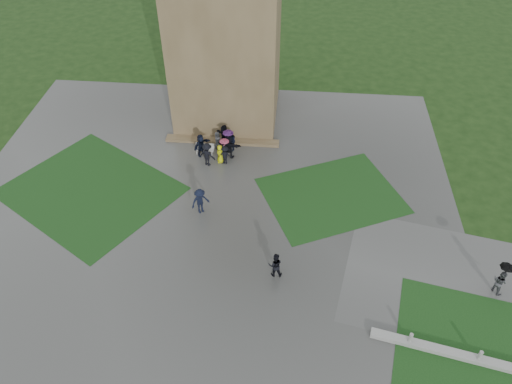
# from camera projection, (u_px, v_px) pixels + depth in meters

# --- Properties ---
(ground) EXTENTS (120.00, 120.00, 0.00)m
(ground) POSITION_uv_depth(u_px,v_px,m) (199.00, 240.00, 31.77)
(ground) COLOR black
(plaza) EXTENTS (34.00, 34.00, 0.02)m
(plaza) POSITION_uv_depth(u_px,v_px,m) (205.00, 218.00, 33.25)
(plaza) COLOR #3B3B38
(plaza) RESTS_ON ground
(lawn_inset_left) EXTENTS (14.10, 13.46, 0.01)m
(lawn_inset_left) POSITION_uv_depth(u_px,v_px,m) (91.00, 191.00, 35.28)
(lawn_inset_left) COLOR #133512
(lawn_inset_left) RESTS_ON plaza
(lawn_inset_right) EXTENTS (11.12, 10.15, 0.01)m
(lawn_inset_right) POSITION_uv_depth(u_px,v_px,m) (332.00, 195.00, 34.90)
(lawn_inset_right) COLOR #133512
(lawn_inset_right) RESTS_ON plaza
(tower) EXTENTS (8.00, 8.00, 18.00)m
(tower) POSITION_uv_depth(u_px,v_px,m) (225.00, 8.00, 36.87)
(tower) COLOR brown
(tower) RESTS_ON ground
(tower_plinth) EXTENTS (9.00, 0.80, 0.22)m
(tower_plinth) POSITION_uv_depth(u_px,v_px,m) (222.00, 141.00, 39.54)
(tower_plinth) COLOR brown
(tower_plinth) RESTS_ON plaza
(bench) EXTENTS (1.47, 0.54, 0.84)m
(bench) POSITION_uv_depth(u_px,v_px,m) (205.00, 148.00, 38.25)
(bench) COLOR #B1B1AC
(bench) RESTS_ON plaza
(visitor_cluster) EXTENTS (3.79, 3.72, 2.44)m
(visitor_cluster) POSITION_uv_depth(u_px,v_px,m) (219.00, 145.00, 37.67)
(visitor_cluster) COLOR black
(visitor_cluster) RESTS_ON plaza
(pedestrian_mid) EXTENTS (1.40, 1.24, 1.94)m
(pedestrian_mid) POSITION_uv_depth(u_px,v_px,m) (200.00, 201.00, 33.06)
(pedestrian_mid) COLOR black
(pedestrian_mid) RESTS_ON plaza
(pedestrian_near) EXTENTS (0.87, 0.54, 1.73)m
(pedestrian_near) POSITION_uv_depth(u_px,v_px,m) (275.00, 265.00, 29.14)
(pedestrian_near) COLOR black
(pedestrian_near) RESTS_ON plaza
(pedestrian_path) EXTENTS (0.83, 0.92, 2.31)m
(pedestrian_path) POSITION_uv_depth(u_px,v_px,m) (502.00, 277.00, 27.98)
(pedestrian_path) COLOR #414146
(pedestrian_path) RESTS_ON path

